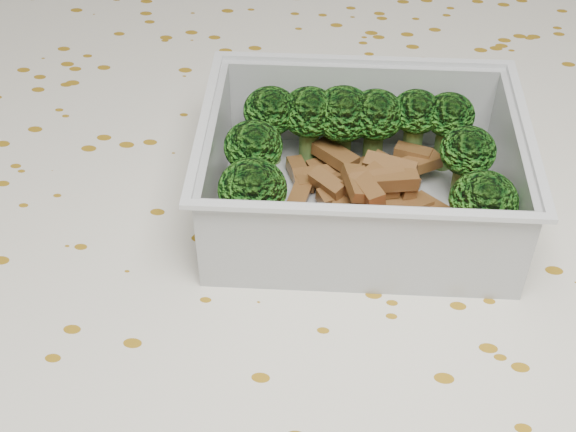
# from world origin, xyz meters

# --- Properties ---
(dining_table) EXTENTS (1.40, 0.90, 0.75)m
(dining_table) POSITION_xyz_m (0.00, 0.00, 0.67)
(dining_table) COLOR brown
(dining_table) RESTS_ON ground
(tablecloth) EXTENTS (1.46, 0.96, 0.19)m
(tablecloth) POSITION_xyz_m (0.00, 0.00, 0.72)
(tablecloth) COLOR white
(tablecloth) RESTS_ON dining_table
(lunch_container) EXTENTS (0.19, 0.15, 0.06)m
(lunch_container) POSITION_xyz_m (0.03, 0.03, 0.78)
(lunch_container) COLOR silver
(lunch_container) RESTS_ON tablecloth
(broccoli_florets) EXTENTS (0.16, 0.11, 0.05)m
(broccoli_florets) POSITION_xyz_m (0.03, 0.05, 0.79)
(broccoli_florets) COLOR #608C3F
(broccoli_florets) RESTS_ON lunch_container
(meat_pile) EXTENTS (0.10, 0.07, 0.03)m
(meat_pile) POSITION_xyz_m (0.04, 0.04, 0.77)
(meat_pile) COLOR brown
(meat_pile) RESTS_ON lunch_container
(sausage) EXTENTS (0.16, 0.04, 0.03)m
(sausage) POSITION_xyz_m (0.04, -0.01, 0.77)
(sausage) COLOR #AF2B13
(sausage) RESTS_ON lunch_container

